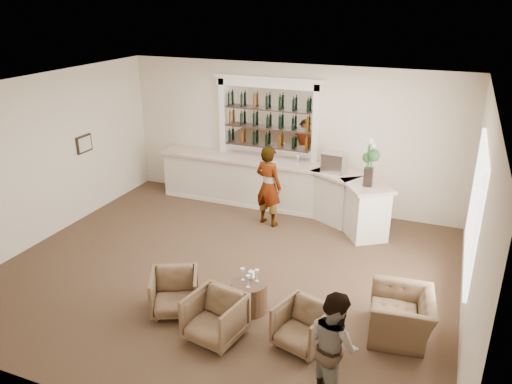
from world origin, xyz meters
TOP-DOWN VIEW (x-y plane):
  - ground at (0.00, 0.00)m, footprint 8.00×8.00m
  - room_shell at (0.16, 0.71)m, footprint 8.04×7.02m
  - bar_counter at (-0.16, 3.00)m, footprint 5.72×1.80m
  - back_bar_alcove at (-0.50, 3.41)m, footprint 2.64×0.25m
  - cocktail_table at (0.87, -0.96)m, footprint 0.58×0.58m
  - sommelier at (-0.00, 2.18)m, footprint 0.74×0.60m
  - guest at (2.52, -2.23)m, footprint 0.90×0.90m
  - armchair_left at (-0.20, -1.43)m, footprint 0.98×0.99m
  - armchair_center at (0.69, -1.79)m, footprint 0.87×0.89m
  - armchair_right at (1.91, -1.47)m, footprint 0.86×0.88m
  - armchair_far at (3.17, -0.70)m, footprint 1.03×1.14m
  - espresso_machine at (1.23, 2.90)m, footprint 0.52×0.46m
  - flower_vase at (2.06, 2.31)m, footprint 0.26×0.26m
  - wine_glass_bar_left at (0.36, 3.06)m, footprint 0.07×0.07m
  - wine_glass_bar_right at (-0.27, 3.05)m, footprint 0.07×0.07m
  - wine_glass_tbl_a at (0.75, -0.93)m, footprint 0.07×0.07m
  - wine_glass_tbl_b at (0.97, -0.88)m, footprint 0.07×0.07m
  - wine_glass_tbl_c at (0.91, -1.09)m, footprint 0.07×0.07m
  - napkin_holder at (0.85, -0.82)m, footprint 0.08×0.08m

SIDE VIEW (x-z plane):
  - ground at x=0.00m, z-range 0.00..0.00m
  - cocktail_table at x=0.87m, z-range 0.00..0.50m
  - armchair_right at x=1.91m, z-range 0.00..0.65m
  - armchair_far at x=3.17m, z-range 0.00..0.67m
  - armchair_left at x=-0.20m, z-range 0.00..0.68m
  - armchair_center at x=0.69m, z-range 0.00..0.70m
  - napkin_holder at x=0.85m, z-range 0.50..0.62m
  - bar_counter at x=-0.16m, z-range 0.00..1.14m
  - wine_glass_tbl_a at x=0.75m, z-range 0.50..0.71m
  - wine_glass_tbl_b at x=0.97m, z-range 0.50..0.71m
  - wine_glass_tbl_c at x=0.91m, z-range 0.50..0.71m
  - guest at x=2.52m, z-range 0.00..1.47m
  - sommelier at x=0.00m, z-range 0.00..1.77m
  - wine_glass_bar_left at x=0.36m, z-range 1.14..1.35m
  - wine_glass_bar_right at x=-0.27m, z-range 1.14..1.35m
  - espresso_machine at x=1.23m, z-range 1.14..1.56m
  - flower_vase at x=2.06m, z-range 1.20..2.18m
  - back_bar_alcove at x=-0.50m, z-range 0.53..3.53m
  - room_shell at x=0.16m, z-range 0.68..4.00m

